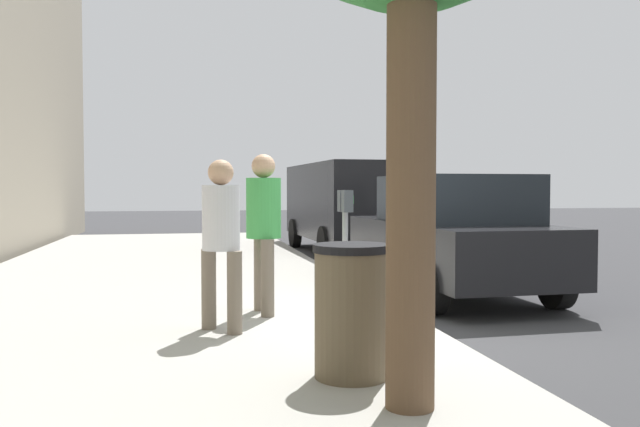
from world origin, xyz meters
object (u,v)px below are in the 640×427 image
at_px(pedestrian_bystander, 221,231).
at_px(parked_van_far, 346,202).
at_px(parking_meter, 345,223).
at_px(parked_sedan_near, 451,235).
at_px(pedestrian_at_meter, 264,219).
at_px(trash_bin, 352,310).

distance_m(pedestrian_bystander, parked_van_far, 9.64).
height_order(parking_meter, parked_sedan_near, parked_sedan_near).
xyz_separation_m(pedestrian_bystander, parked_sedan_near, (2.50, -3.51, -0.26)).
relative_size(parked_sedan_near, parked_van_far, 0.84).
bearing_deg(parking_meter, pedestrian_at_meter, 99.30).
height_order(parked_sedan_near, trash_bin, parked_sedan_near).
bearing_deg(pedestrian_bystander, parked_sedan_near, -4.57).
distance_m(pedestrian_at_meter, parked_van_far, 8.66).
bearing_deg(parking_meter, pedestrian_bystander, 123.56).
bearing_deg(parking_meter, parked_sedan_near, -53.01).
bearing_deg(parked_sedan_near, parked_van_far, 0.01).
relative_size(pedestrian_bystander, parked_van_far, 0.33).
xyz_separation_m(parked_van_far, trash_bin, (-10.76, 2.62, -0.60)).
relative_size(parking_meter, parked_sedan_near, 0.32).
distance_m(pedestrian_at_meter, parked_sedan_near, 3.43).
distance_m(parking_meter, trash_bin, 2.90).
bearing_deg(parked_sedan_near, pedestrian_bystander, 125.54).
height_order(pedestrian_at_meter, parked_sedan_near, pedestrian_at_meter).
bearing_deg(parked_sedan_near, trash_bin, 148.51).
distance_m(pedestrian_at_meter, trash_bin, 2.71).
bearing_deg(pedestrian_at_meter, pedestrian_bystander, -127.22).
relative_size(parking_meter, pedestrian_at_meter, 0.77).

